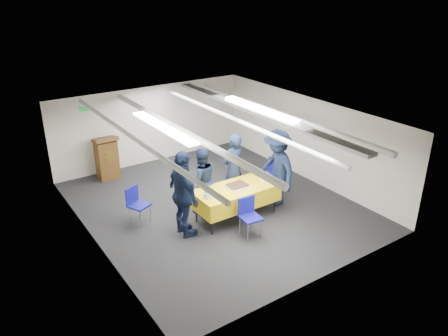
{
  "coord_description": "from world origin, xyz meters",
  "views": [
    {
      "loc": [
        -5.17,
        -8.02,
        5.17
      ],
      "look_at": [
        0.12,
        -0.2,
        1.05
      ],
      "focal_mm": 35.0,
      "sensor_mm": 36.0,
      "label": 1
    }
  ],
  "objects_px": {
    "podium": "(107,158)",
    "chair_near": "(249,213)",
    "sailor_d": "(277,168)",
    "sheet_cake": "(237,186)",
    "chair_right": "(272,171)",
    "sailor_b": "(201,181)",
    "sailor_c": "(184,194)",
    "chair_left": "(136,201)",
    "serving_table": "(236,196)",
    "sailor_a": "(233,169)"
  },
  "relations": [
    {
      "from": "podium",
      "to": "sailor_d",
      "type": "distance_m",
      "value": 4.78
    },
    {
      "from": "sheet_cake",
      "to": "podium",
      "type": "distance_m",
      "value": 4.18
    },
    {
      "from": "podium",
      "to": "chair_near",
      "type": "xyz_separation_m",
      "value": [
        1.48,
        -4.56,
        -0.08
      ]
    },
    {
      "from": "chair_left",
      "to": "sailor_d",
      "type": "relative_size",
      "value": 0.45
    },
    {
      "from": "sheet_cake",
      "to": "sailor_d",
      "type": "bearing_deg",
      "value": 1.24
    },
    {
      "from": "podium",
      "to": "chair_near",
      "type": "height_order",
      "value": "podium"
    },
    {
      "from": "sheet_cake",
      "to": "sailor_b",
      "type": "xyz_separation_m",
      "value": [
        -0.54,
        0.71,
        0.0
      ]
    },
    {
      "from": "chair_near",
      "to": "sailor_a",
      "type": "xyz_separation_m",
      "value": [
        0.58,
        1.4,
        0.37
      ]
    },
    {
      "from": "sheet_cake",
      "to": "podium",
      "type": "bearing_deg",
      "value": 114.11
    },
    {
      "from": "chair_near",
      "to": "sailor_c",
      "type": "distance_m",
      "value": 1.46
    },
    {
      "from": "serving_table",
      "to": "sailor_a",
      "type": "relative_size",
      "value": 1.11
    },
    {
      "from": "chair_near",
      "to": "sailor_d",
      "type": "distance_m",
      "value": 1.68
    },
    {
      "from": "sailor_d",
      "to": "sheet_cake",
      "type": "bearing_deg",
      "value": -80.77
    },
    {
      "from": "serving_table",
      "to": "sailor_c",
      "type": "bearing_deg",
      "value": 179.62
    },
    {
      "from": "sailor_c",
      "to": "serving_table",
      "type": "bearing_deg",
      "value": -88.13
    },
    {
      "from": "sheet_cake",
      "to": "sailor_a",
      "type": "distance_m",
      "value": 0.75
    },
    {
      "from": "chair_left",
      "to": "sailor_d",
      "type": "bearing_deg",
      "value": -18.62
    },
    {
      "from": "chair_left",
      "to": "sailor_a",
      "type": "bearing_deg",
      "value": -10.87
    },
    {
      "from": "sailor_d",
      "to": "podium",
      "type": "bearing_deg",
      "value": -134.5
    },
    {
      "from": "sailor_c",
      "to": "sheet_cake",
      "type": "bearing_deg",
      "value": -88.82
    },
    {
      "from": "podium",
      "to": "sailor_c",
      "type": "distance_m",
      "value": 3.82
    },
    {
      "from": "chair_left",
      "to": "sailor_a",
      "type": "xyz_separation_m",
      "value": [
        2.38,
        -0.46,
        0.37
      ]
    },
    {
      "from": "chair_left",
      "to": "sailor_a",
      "type": "relative_size",
      "value": 0.48
    },
    {
      "from": "chair_right",
      "to": "sailor_a",
      "type": "height_order",
      "value": "sailor_a"
    },
    {
      "from": "chair_right",
      "to": "sailor_d",
      "type": "bearing_deg",
      "value": -122.87
    },
    {
      "from": "serving_table",
      "to": "podium",
      "type": "distance_m",
      "value": 4.16
    },
    {
      "from": "podium",
      "to": "sheet_cake",
      "type": "bearing_deg",
      "value": -65.89
    },
    {
      "from": "serving_table",
      "to": "sailor_d",
      "type": "bearing_deg",
      "value": 0.43
    },
    {
      "from": "serving_table",
      "to": "sailor_d",
      "type": "relative_size",
      "value": 1.04
    },
    {
      "from": "chair_right",
      "to": "sailor_d",
      "type": "height_order",
      "value": "sailor_d"
    },
    {
      "from": "sailor_a",
      "to": "sailor_b",
      "type": "bearing_deg",
      "value": -14.3
    },
    {
      "from": "sailor_b",
      "to": "sailor_c",
      "type": "height_order",
      "value": "sailor_c"
    },
    {
      "from": "chair_near",
      "to": "chair_left",
      "type": "xyz_separation_m",
      "value": [
        -1.8,
        1.86,
        0.0
      ]
    },
    {
      "from": "sailor_d",
      "to": "sailor_b",
      "type": "bearing_deg",
      "value": -103.58
    },
    {
      "from": "sheet_cake",
      "to": "chair_left",
      "type": "bearing_deg",
      "value": 151.23
    },
    {
      "from": "podium",
      "to": "sailor_a",
      "type": "bearing_deg",
      "value": -56.9
    },
    {
      "from": "sailor_b",
      "to": "serving_table",
      "type": "bearing_deg",
      "value": 137.75
    },
    {
      "from": "serving_table",
      "to": "chair_near",
      "type": "xyz_separation_m",
      "value": [
        -0.22,
        -0.76,
        -0.03
      ]
    },
    {
      "from": "sailor_c",
      "to": "chair_right",
      "type": "bearing_deg",
      "value": -75.87
    },
    {
      "from": "chair_near",
      "to": "sailor_b",
      "type": "distance_m",
      "value": 1.52
    },
    {
      "from": "chair_left",
      "to": "chair_near",
      "type": "bearing_deg",
      "value": -45.95
    },
    {
      "from": "chair_right",
      "to": "sailor_b",
      "type": "xyz_separation_m",
      "value": [
        -2.14,
        0.06,
        0.28
      ]
    },
    {
      "from": "serving_table",
      "to": "chair_right",
      "type": "distance_m",
      "value": 1.74
    },
    {
      "from": "chair_left",
      "to": "sailor_c",
      "type": "xyz_separation_m",
      "value": [
        0.65,
        -1.09,
        0.45
      ]
    },
    {
      "from": "chair_left",
      "to": "podium",
      "type": "bearing_deg",
      "value": 83.26
    },
    {
      "from": "podium",
      "to": "sailor_a",
      "type": "relative_size",
      "value": 0.69
    },
    {
      "from": "chair_near",
      "to": "sailor_c",
      "type": "bearing_deg",
      "value": 146.15
    },
    {
      "from": "sailor_a",
      "to": "sailor_b",
      "type": "relative_size",
      "value": 1.11
    },
    {
      "from": "chair_right",
      "to": "sailor_c",
      "type": "height_order",
      "value": "sailor_c"
    },
    {
      "from": "sailor_b",
      "to": "sailor_c",
      "type": "bearing_deg",
      "value": 49.88
    }
  ]
}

